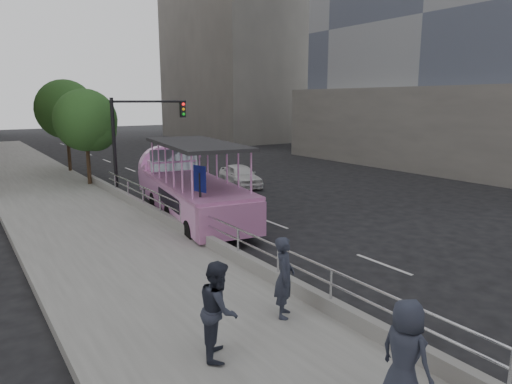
# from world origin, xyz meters

# --- Properties ---
(ground) EXTENTS (160.00, 160.00, 0.00)m
(ground) POSITION_xyz_m (0.00, 0.00, 0.00)
(ground) COLOR black
(sidewalk) EXTENTS (5.50, 80.00, 0.30)m
(sidewalk) POSITION_xyz_m (-5.75, 10.00, 0.15)
(sidewalk) COLOR #A2A29C
(sidewalk) RESTS_ON ground
(kerb_wall) EXTENTS (0.24, 30.00, 0.36)m
(kerb_wall) POSITION_xyz_m (-3.12, 2.00, 0.48)
(kerb_wall) COLOR gray
(kerb_wall) RESTS_ON sidewalk
(guardrail) EXTENTS (0.07, 22.00, 0.71)m
(guardrail) POSITION_xyz_m (-3.12, 2.00, 1.14)
(guardrail) COLOR silver
(guardrail) RESTS_ON kerb_wall
(duck_boat) EXTENTS (3.94, 10.49, 3.40)m
(duck_boat) POSITION_xyz_m (-1.46, 6.96, 1.26)
(duck_boat) COLOR black
(duck_boat) RESTS_ON ground
(car) EXTENTS (2.22, 4.13, 1.33)m
(car) POSITION_xyz_m (4.24, 11.71, 0.67)
(car) COLOR white
(car) RESTS_ON ground
(pedestrian_near) EXTENTS (0.78, 0.80, 1.84)m
(pedestrian_near) POSITION_xyz_m (-4.07, -3.50, 1.22)
(pedestrian_near) COLOR #2B303F
(pedestrian_near) RESTS_ON sidewalk
(pedestrian_mid) EXTENTS (1.07, 1.14, 1.87)m
(pedestrian_mid) POSITION_xyz_m (-6.07, -4.10, 1.24)
(pedestrian_mid) COLOR #2B303F
(pedestrian_mid) RESTS_ON sidewalk
(pedestrian_far) EXTENTS (0.59, 0.90, 1.82)m
(pedestrian_far) POSITION_xyz_m (-4.44, -7.05, 1.21)
(pedestrian_far) COLOR #2B303F
(pedestrian_far) RESTS_ON sidewalk
(parking_sign) EXTENTS (0.17, 0.63, 2.85)m
(parking_sign) POSITION_xyz_m (-2.82, 3.00, 1.78)
(parking_sign) COLOR black
(parking_sign) RESTS_ON ground
(traffic_signal) EXTENTS (4.20, 0.32, 5.20)m
(traffic_signal) POSITION_xyz_m (-1.70, 12.50, 3.50)
(traffic_signal) COLOR black
(traffic_signal) RESTS_ON ground
(street_tree_near) EXTENTS (3.52, 3.52, 5.72)m
(street_tree_near) POSITION_xyz_m (-3.30, 15.93, 3.82)
(street_tree_near) COLOR #342718
(street_tree_near) RESTS_ON ground
(street_tree_far) EXTENTS (3.97, 3.97, 6.45)m
(street_tree_far) POSITION_xyz_m (-3.10, 21.93, 4.31)
(street_tree_far) COLOR #342718
(street_tree_far) RESTS_ON ground
(tower_podium) EXTENTS (26.00, 26.00, 6.00)m
(tower_podium) POSITION_xyz_m (30.00, 10.00, 3.00)
(tower_podium) COLOR gray
(tower_podium) RESTS_ON ground
(midrise_stone_a) EXTENTS (20.00, 20.00, 32.00)m
(midrise_stone_a) POSITION_xyz_m (26.00, 42.00, 16.00)
(midrise_stone_a) COLOR gray
(midrise_stone_a) RESTS_ON ground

